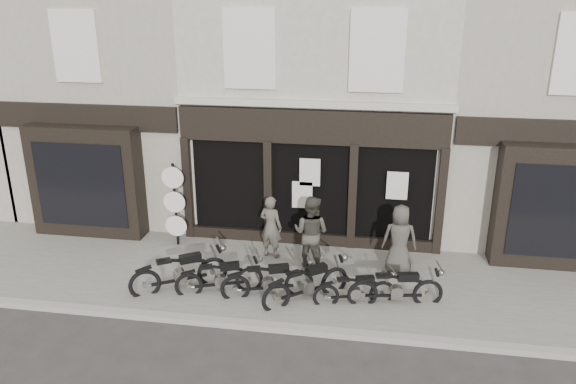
# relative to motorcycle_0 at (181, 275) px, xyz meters

# --- Properties ---
(ground_plane) EXTENTS (90.00, 90.00, 0.00)m
(ground_plane) POSITION_rel_motorcycle_0_xyz_m (2.71, 0.03, -0.45)
(ground_plane) COLOR #2D2B28
(ground_plane) RESTS_ON ground
(pavement) EXTENTS (30.00, 4.20, 0.12)m
(pavement) POSITION_rel_motorcycle_0_xyz_m (2.71, 0.93, -0.39)
(pavement) COLOR #656259
(pavement) RESTS_ON ground_plane
(kerb) EXTENTS (30.00, 0.25, 0.13)m
(kerb) POSITION_rel_motorcycle_0_xyz_m (2.71, -1.22, -0.39)
(kerb) COLOR gray
(kerb) RESTS_ON ground_plane
(central_building) EXTENTS (7.30, 6.22, 8.34)m
(central_building) POSITION_rel_motorcycle_0_xyz_m (2.71, 5.98, 3.63)
(central_building) COLOR #BCB4A1
(central_building) RESTS_ON ground
(neighbour_left) EXTENTS (5.60, 6.73, 8.34)m
(neighbour_left) POSITION_rel_motorcycle_0_xyz_m (-3.64, 5.92, 3.59)
(neighbour_left) COLOR #9E9686
(neighbour_left) RESTS_ON ground
(neighbour_right) EXTENTS (5.60, 6.73, 8.34)m
(neighbour_right) POSITION_rel_motorcycle_0_xyz_m (9.06, 5.92, 3.59)
(neighbour_right) COLOR #9E9686
(neighbour_right) RESTS_ON ground
(motorcycle_0) EXTENTS (2.11, 1.52, 1.14)m
(motorcycle_0) POSITION_rel_motorcycle_0_xyz_m (0.00, 0.00, 0.00)
(motorcycle_0) COLOR black
(motorcycle_0) RESTS_ON ground
(motorcycle_1) EXTENTS (1.98, 1.01, 1.00)m
(motorcycle_1) POSITION_rel_motorcycle_0_xyz_m (0.98, 0.00, -0.06)
(motorcycle_1) COLOR black
(motorcycle_1) RESTS_ON ground
(motorcycle_2) EXTENTS (2.10, 0.99, 1.04)m
(motorcycle_2) POSITION_rel_motorcycle_0_xyz_m (2.13, 0.00, -0.04)
(motorcycle_2) COLOR black
(motorcycle_2) RESTS_ON ground
(motorcycle_3) EXTENTS (1.91, 1.63, 1.09)m
(motorcycle_3) POSITION_rel_motorcycle_0_xyz_m (3.03, -0.03, -0.02)
(motorcycle_3) COLOR black
(motorcycle_3) RESTS_ON ground
(motorcycle_4) EXTENTS (1.86, 0.79, 0.91)m
(motorcycle_4) POSITION_rel_motorcycle_0_xyz_m (4.13, 0.00, -0.09)
(motorcycle_4) COLOR black
(motorcycle_4) RESTS_ON ground
(motorcycle_5) EXTENTS (2.15, 0.72, 1.04)m
(motorcycle_5) POSITION_rel_motorcycle_0_xyz_m (5.05, 0.11, -0.04)
(motorcycle_5) COLOR black
(motorcycle_5) RESTS_ON ground
(man_left) EXTENTS (0.71, 0.57, 1.69)m
(man_left) POSITION_rel_motorcycle_0_xyz_m (1.80, 1.99, 0.52)
(man_left) COLOR #4D483F
(man_left) RESTS_ON pavement
(man_centre) EXTENTS (1.11, 0.97, 1.94)m
(man_centre) POSITION_rel_motorcycle_0_xyz_m (2.92, 1.51, 0.64)
(man_centre) COLOR #3E3B32
(man_centre) RESTS_ON pavement
(man_right) EXTENTS (0.87, 0.58, 1.76)m
(man_right) POSITION_rel_motorcycle_0_xyz_m (5.11, 1.68, 0.55)
(man_right) COLOR #413C36
(man_right) RESTS_ON pavement
(advert_sign_post) EXTENTS (0.60, 0.39, 2.48)m
(advert_sign_post) POSITION_rel_motorcycle_0_xyz_m (-0.90, 2.27, 0.76)
(advert_sign_post) COLOR black
(advert_sign_post) RESTS_ON ground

